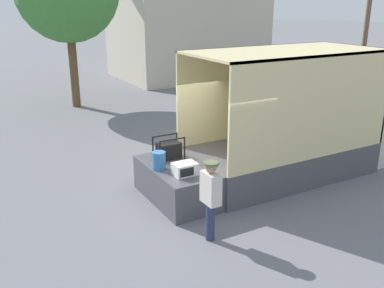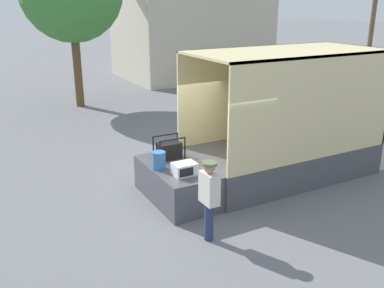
{
  "view_description": "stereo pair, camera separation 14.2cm",
  "coord_description": "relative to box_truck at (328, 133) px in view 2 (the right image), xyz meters",
  "views": [
    {
      "loc": [
        -4.87,
        -8.28,
        4.51
      ],
      "look_at": [
        -0.33,
        -0.2,
        1.39
      ],
      "focal_mm": 40.0,
      "sensor_mm": 36.0,
      "label": 1
    },
    {
      "loc": [
        -4.75,
        -8.35,
        4.51
      ],
      "look_at": [
        -0.33,
        -0.2,
        1.39
      ],
      "focal_mm": 40.0,
      "sensor_mm": 36.0,
      "label": 2
    }
  ],
  "objects": [
    {
      "name": "ground_plane",
      "position": [
        -4.18,
        0.0,
        -0.94
      ],
      "size": [
        160.0,
        160.0,
        0.0
      ],
      "primitive_type": "plane",
      "color": "slate"
    },
    {
      "name": "box_truck",
      "position": [
        0.0,
        0.0,
        0.0
      ],
      "size": [
        7.24,
        2.42,
        3.35
      ],
      "color": "silver",
      "rests_on": "ground"
    },
    {
      "name": "tailgate_deck",
      "position": [
        -4.81,
        0.0,
        -0.52
      ],
      "size": [
        1.26,
        2.3,
        0.84
      ],
      "primitive_type": "cube",
      "color": "#4C4C51",
      "rests_on": "ground"
    },
    {
      "name": "microwave",
      "position": [
        -4.89,
        -0.56,
        0.04
      ],
      "size": [
        0.52,
        0.39,
        0.27
      ],
      "color": "white",
      "rests_on": "tailgate_deck"
    },
    {
      "name": "portable_generator",
      "position": [
        -4.72,
        0.55,
        0.12
      ],
      "size": [
        0.69,
        0.44,
        0.55
      ],
      "color": "black",
      "rests_on": "tailgate_deck"
    },
    {
      "name": "orange_bucket",
      "position": [
        -5.25,
        0.02,
        0.11
      ],
      "size": [
        0.3,
        0.3,
        0.41
      ],
      "color": "#3370B2",
      "rests_on": "tailgate_deck"
    },
    {
      "name": "worker_person",
      "position": [
        -5.08,
        -1.95,
        0.06
      ],
      "size": [
        0.3,
        0.44,
        1.64
      ],
      "color": "navy",
      "rests_on": "ground"
    },
    {
      "name": "house_backdrop",
      "position": [
        3.94,
        15.49,
        3.57
      ],
      "size": [
        8.68,
        6.59,
        8.85
      ],
      "color": "beige",
      "rests_on": "ground"
    }
  ]
}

